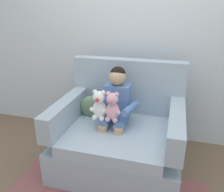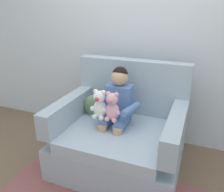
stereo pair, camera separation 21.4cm
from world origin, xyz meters
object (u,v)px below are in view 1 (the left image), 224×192
at_px(armchair, 120,136).
at_px(seated_child, 116,104).
at_px(plush_white, 99,105).
at_px(plush_pink, 112,107).
at_px(throw_pillow, 92,107).

xyz_separation_m(armchair, seated_child, (-0.06, 0.04, 0.34)).
xyz_separation_m(seated_child, plush_white, (-0.12, -0.15, 0.03)).
distance_m(armchair, plush_white, 0.43).
distance_m(plush_pink, plush_white, 0.13).
distance_m(armchair, plush_pink, 0.40).
height_order(armchair, seated_child, armchair).
distance_m(plush_pink, throw_pillow, 0.42).
bearing_deg(throw_pillow, plush_white, -55.36).
relative_size(seated_child, plush_pink, 2.84).
bearing_deg(plush_white, plush_pink, 0.89).
bearing_deg(armchair, throw_pillow, 158.71).
xyz_separation_m(plush_white, throw_pillow, (-0.17, 0.25, -0.15)).
bearing_deg(throw_pillow, plush_pink, -39.61).
bearing_deg(seated_child, plush_pink, -81.07).
relative_size(armchair, seated_child, 1.49).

